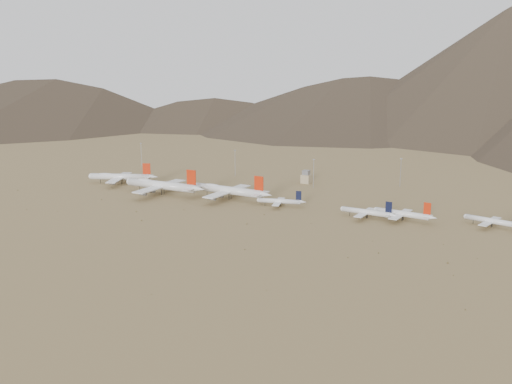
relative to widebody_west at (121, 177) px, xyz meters
The scene contains 15 objects.
ground 127.44m from the widebody_west, 18.53° to the right, with size 3000.00×3000.00×0.00m, color #A28853.
mountain_ridge 879.75m from the widebody_west, 82.01° to the left, with size 4400.00×1000.00×300.00m.
widebody_west is the anchor object (origin of this frame).
widebody_centre 63.51m from the widebody_west, 18.00° to the right, with size 79.36×60.68×23.57m.
widebody_east 119.89m from the widebody_west, ahead, with size 73.74×56.79×21.90m.
narrowbody_a 167.13m from the widebody_west, ahead, with size 38.13×28.12×12.83m.
narrowbody_b 236.74m from the widebody_west, ahead, with size 42.46×30.57×14.01m.
narrowbody_c 260.51m from the widebody_west, ahead, with size 45.70×33.14×15.12m.
narrowbody_d 317.50m from the widebody_west, ahead, with size 39.86×29.43×13.44m.
control_tower 170.39m from the widebody_west, 27.84° to the left, with size 8.00×8.00×12.00m.
mast_far_west 90.67m from the widebody_west, 115.95° to the left, with size 2.00×0.60×25.70m.
mast_west 111.18m from the widebody_west, 47.77° to the left, with size 2.00×0.60×25.70m.
mast_centre 176.13m from the widebody_west, 21.38° to the left, with size 2.00×0.60×25.70m.
mast_east 253.76m from the widebody_west, 24.11° to the left, with size 2.00×0.60×25.70m.
desert_scrub 161.93m from the widebody_west, 41.05° to the right, with size 405.92×185.18×0.85m.
Camera 1 is at (221.90, -360.24, 106.16)m, focal length 40.00 mm.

